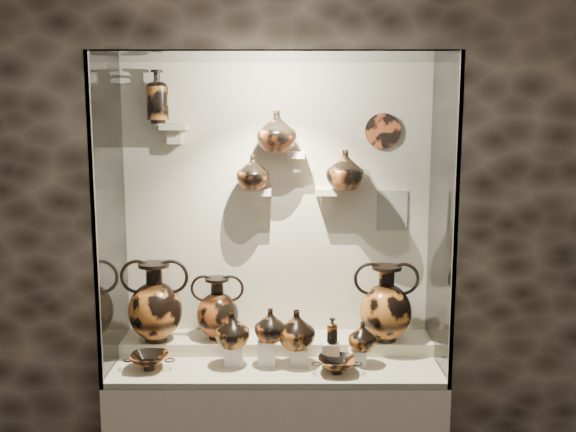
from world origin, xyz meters
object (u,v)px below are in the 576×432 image
object	(u,v)px
jug_b	(270,325)
ovoid_vase_b	(277,131)
amphora_mid	(218,308)
lekythos_small	(332,329)
ovoid_vase_c	(345,170)
ovoid_vase_a	(253,172)
jug_e	(362,336)
lekythos_tall	(157,93)
kylix_left	(149,360)
amphora_right	(386,303)
jug_c	(296,329)
kylix_right	(337,364)
amphora_left	(155,302)
jug_a	(232,329)

from	to	relation	value
jug_b	ovoid_vase_b	bearing A→B (deg)	85.89
amphora_mid	lekythos_small	size ratio (longest dim) A/B	2.26
jug_b	ovoid_vase_c	xyz separation A→B (m)	(0.39, 0.25, 0.78)
jug_b	ovoid_vase_a	xyz separation A→B (m)	(-0.10, 0.26, 0.76)
jug_e	ovoid_vase_c	bearing A→B (deg)	114.59
lekythos_tall	ovoid_vase_c	distance (m)	1.07
lekythos_small	kylix_left	bearing A→B (deg)	-157.42
lekythos_small	ovoid_vase_a	distance (m)	0.93
jug_b	ovoid_vase_a	bearing A→B (deg)	113.76
amphora_mid	lekythos_tall	xyz separation A→B (m)	(-0.31, 0.07, 1.15)
ovoid_vase_a	ovoid_vase_b	size ratio (longest dim) A/B	0.85
amphora_right	ovoid_vase_c	bearing A→B (deg)	142.46
lekythos_tall	ovoid_vase_b	distance (m)	0.66
ovoid_vase_b	jug_c	bearing A→B (deg)	-59.59
kylix_right	amphora_left	bearing A→B (deg)	160.32
amphora_mid	lekythos_small	world-z (taller)	amphora_mid
jug_b	ovoid_vase_b	distance (m)	1.01
amphora_left	amphora_mid	world-z (taller)	amphora_left
jug_a	lekythos_small	size ratio (longest dim) A/B	1.24
lekythos_small	ovoid_vase_c	distance (m)	0.84
amphora_left	lekythos_tall	size ratio (longest dim) A/B	1.38
amphora_mid	jug_c	world-z (taller)	amphora_mid
kylix_right	lekythos_tall	bearing A→B (deg)	153.88
lekythos_small	kylix_left	size ratio (longest dim) A/B	0.61
amphora_left	ovoid_vase_b	xyz separation A→B (m)	(0.66, 0.07, 0.91)
amphora_right	kylix_left	bearing A→B (deg)	169.77
ovoid_vase_a	kylix_right	bearing A→B (deg)	-33.77
jug_e	lekythos_small	size ratio (longest dim) A/B	1.00
jug_e	lekythos_tall	distance (m)	1.67
kylix_left	ovoid_vase_b	distance (m)	1.35
amphora_left	jug_a	bearing A→B (deg)	-46.56
amphora_left	amphora_right	size ratio (longest dim) A/B	1.04
jug_c	ovoid_vase_b	world-z (taller)	ovoid_vase_b
jug_a	kylix_right	size ratio (longest dim) A/B	0.78
jug_e	ovoid_vase_a	world-z (taller)	ovoid_vase_a
kylix_left	lekythos_tall	bearing A→B (deg)	102.30
lekythos_tall	jug_c	bearing A→B (deg)	-29.78
amphora_right	jug_c	world-z (taller)	amphora_right
amphora_mid	jug_b	world-z (taller)	amphora_mid
amphora_mid	lekythos_small	bearing A→B (deg)	-1.56
jug_e	amphora_right	bearing A→B (deg)	58.29
lekythos_tall	jug_b	bearing A→B (deg)	-34.10
jug_e	amphora_left	bearing A→B (deg)	178.05
jug_a	amphora_right	bearing A→B (deg)	37.59
amphora_mid	jug_b	bearing A→B (deg)	-17.63
jug_e	ovoid_vase_c	distance (m)	0.88
jug_a	lekythos_small	bearing A→B (deg)	24.66
amphora_mid	ovoid_vase_b	xyz separation A→B (m)	(0.33, 0.03, 0.96)
ovoid_vase_b	kylix_right	bearing A→B (deg)	-41.61
amphora_mid	lekythos_tall	distance (m)	1.20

